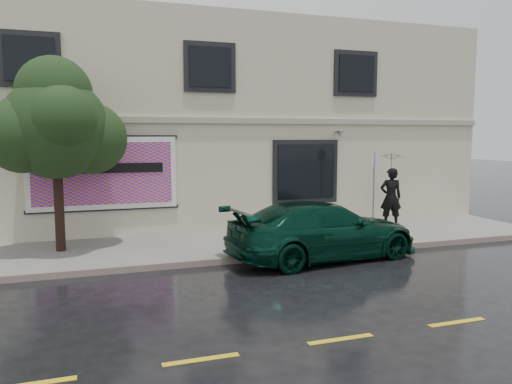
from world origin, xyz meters
name	(u,v)px	position (x,y,z in m)	size (l,w,h in m)	color
ground	(265,278)	(0.00, 0.00, 0.00)	(90.00, 90.00, 0.00)	black
sidewalk	(226,245)	(0.00, 3.25, 0.07)	(20.00, 3.50, 0.15)	gray
curb	(244,259)	(0.00, 1.50, 0.07)	(20.00, 0.18, 0.16)	gray
road_marking	(341,339)	(0.00, -3.50, 0.01)	(19.00, 0.12, 0.01)	gold
building	(186,126)	(0.00, 9.00, 3.50)	(20.00, 8.12, 7.00)	beige
billboard	(103,173)	(-3.20, 4.92, 2.05)	(4.30, 0.16, 2.20)	white
car	(323,230)	(2.01, 1.20, 0.74)	(2.23, 5.05, 1.47)	#072F21
pedestrian	(391,197)	(5.76, 3.84, 1.12)	(0.71, 0.46, 1.94)	black
umbrella	(392,156)	(5.76, 3.84, 2.46)	(1.01, 1.01, 0.74)	black
street_tree	(56,128)	(-4.36, 3.62, 3.33)	(2.62, 2.62, 4.50)	black
sign_pole	(374,184)	(4.63, 3.08, 1.66)	(0.31, 0.06, 2.50)	#93959B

